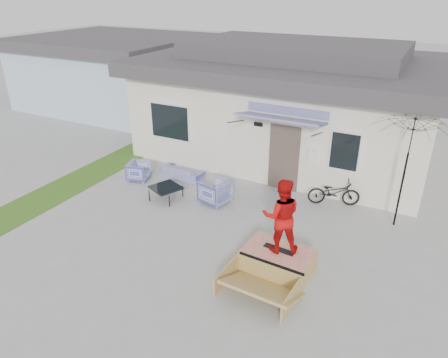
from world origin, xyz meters
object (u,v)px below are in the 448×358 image
at_px(loveseat, 182,170).
at_px(armchair_right, 215,190).
at_px(armchair_left, 139,170).
at_px(skater, 281,215).
at_px(skateboard, 279,249).
at_px(bicycle, 334,190).
at_px(skate_ramp, 277,260).
at_px(coffee_table, 166,193).
at_px(patio_umbrella, 406,166).

height_order(loveseat, armchair_right, armchair_right).
bearing_deg(armchair_left, armchair_right, -110.50).
xyz_separation_m(loveseat, skater, (4.62, -3.10, 1.12)).
bearing_deg(loveseat, skateboard, 149.70).
distance_m(bicycle, skate_ramp, 3.70).
bearing_deg(skater, coffee_table, -45.84).
height_order(loveseat, skateboard, loveseat).
xyz_separation_m(armchair_right, skate_ramp, (2.81, -2.17, -0.15)).
distance_m(coffee_table, skater, 4.68).
distance_m(loveseat, skater, 5.68).
height_order(skateboard, skater, skater).
bearing_deg(patio_umbrella, skateboard, -123.15).
bearing_deg(patio_umbrella, loveseat, -178.82).
bearing_deg(armchair_right, skate_ramp, 64.75).
xyz_separation_m(armchair_right, patio_umbrella, (4.93, 1.13, 1.35)).
distance_m(armchair_right, patio_umbrella, 5.23).
distance_m(coffee_table, skateboard, 4.54).
xyz_separation_m(loveseat, bicycle, (4.97, 0.52, 0.18)).
height_order(loveseat, armchair_left, armchair_left).
relative_size(loveseat, coffee_table, 1.90).
bearing_deg(armchair_right, bicycle, 127.91).
bearing_deg(armchair_left, coffee_table, -130.68).
distance_m(skate_ramp, skateboard, 0.28).
distance_m(armchair_right, bicycle, 3.50).
height_order(bicycle, skate_ramp, bicycle).
distance_m(armchair_right, coffee_table, 1.51).
xyz_separation_m(skateboard, skater, (0.00, 0.00, 0.89)).
height_order(coffee_table, bicycle, bicycle).
height_order(armchair_left, bicycle, bicycle).
xyz_separation_m(armchair_right, skater, (2.81, -2.12, 1.01)).
xyz_separation_m(bicycle, skater, (-0.35, -3.62, 0.93)).
relative_size(armchair_left, bicycle, 0.45).
bearing_deg(skate_ramp, skater, 90.00).
distance_m(bicycle, skateboard, 3.64).
height_order(patio_umbrella, skater, skater).
relative_size(armchair_right, bicycle, 0.53).
distance_m(armchair_right, skate_ramp, 3.55).
xyz_separation_m(bicycle, skateboard, (-0.35, -3.62, 0.05)).
bearing_deg(coffee_table, bicycle, 23.67).
bearing_deg(skate_ramp, bicycle, 87.79).
relative_size(loveseat, skateboard, 2.09).
relative_size(coffee_table, patio_umbrella, 0.37).
bearing_deg(skate_ramp, armchair_right, 145.59).
relative_size(bicycle, skateboard, 2.06).
distance_m(patio_umbrella, skateboard, 4.06).
distance_m(skateboard, skater, 0.89).
distance_m(loveseat, skate_ramp, 5.60).
bearing_deg(skateboard, skate_ramp, -87.97).
bearing_deg(bicycle, armchair_right, 94.67).
height_order(loveseat, skater, skater).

